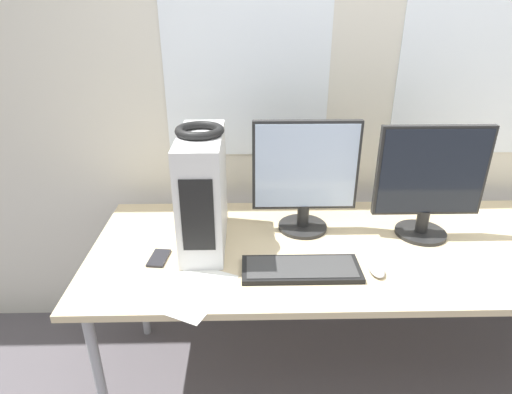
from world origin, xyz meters
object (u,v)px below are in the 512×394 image
monitor_main (305,175)px  mouse (376,269)px  keyboard (301,269)px  cell_phone (159,258)px  monitor_right_near (430,181)px  pc_tower (203,191)px  headphones (200,130)px

monitor_main → mouse: size_ratio=4.56×
monitor_main → mouse: bearing=-55.5°
monitor_main → keyboard: (-0.05, -0.34, -0.25)m
mouse → cell_phone: size_ratio=0.84×
monitor_right_near → cell_phone: monitor_right_near is taller
mouse → monitor_right_near: bearing=45.8°
monitor_main → monitor_right_near: 0.52m
monitor_right_near → pc_tower: bearing=-177.5°
keyboard → cell_phone: size_ratio=3.47×
keyboard → mouse: size_ratio=4.12×
headphones → keyboard: size_ratio=0.42×
keyboard → mouse: bearing=-2.3°
cell_phone → monitor_main: bearing=28.8°
monitor_main → mouse: monitor_main is taller
cell_phone → monitor_right_near: bearing=16.0°
headphones → monitor_main: size_ratio=0.38×
headphones → mouse: headphones is taller
pc_tower → monitor_main: (0.43, 0.11, 0.02)m
pc_tower → mouse: size_ratio=4.33×
mouse → cell_phone: mouse is taller
monitor_right_near → mouse: monitor_right_near is taller
monitor_main → keyboard: 0.42m
monitor_main → keyboard: monitor_main is taller
pc_tower → monitor_main: bearing=14.0°
headphones → monitor_main: 0.50m
pc_tower → cell_phone: 0.32m
cell_phone → headphones: bearing=44.5°
mouse → keyboard: bearing=177.7°
keyboard → cell_phone: bearing=170.2°
headphones → keyboard: bearing=-31.2°
pc_tower → keyboard: 0.50m
keyboard → cell_phone: 0.57m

